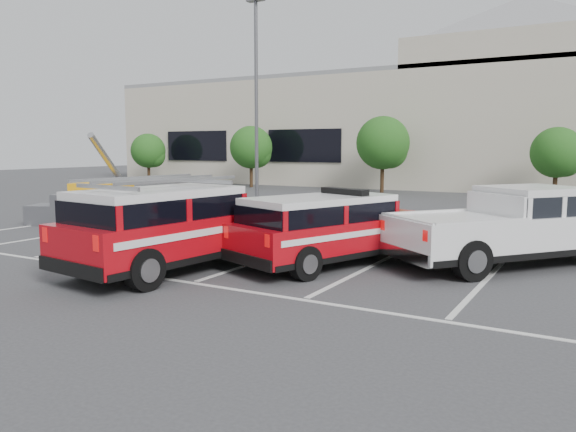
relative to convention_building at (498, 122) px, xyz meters
name	(u,v)px	position (x,y,z in m)	size (l,w,h in m)	color
ground	(263,260)	(-0.18, -31.86, -4.72)	(120.00, 120.00, 0.00)	#38383A
stall_markings	(337,236)	(-0.18, -27.36, -4.71)	(23.00, 15.00, 0.01)	silver
convention_building	(498,122)	(0.00, 0.00, 0.00)	(60.00, 16.99, 13.20)	beige
tree_far_left	(149,152)	(-25.09, -9.82, -2.22)	(2.77, 2.77, 3.99)	#3F2B19
tree_left	(252,149)	(-15.09, -9.82, -1.95)	(3.07, 3.07, 4.42)	#3F2B19
tree_mid_left	(384,145)	(-5.09, -9.82, -1.68)	(3.37, 3.37, 4.85)	#3F2B19
tree_mid_right	(559,154)	(4.91, -9.82, -2.22)	(2.77, 2.77, 3.99)	#3F2B19
light_pole_left	(256,101)	(-8.18, -19.86, 0.47)	(0.90, 0.60, 10.24)	#59595E
fire_chief_suv	(331,234)	(1.56, -31.49, -3.96)	(3.69, 5.64, 1.87)	#A90811
white_pickup	(514,234)	(5.48, -29.29, -3.95)	(5.62, 6.22, 1.92)	silver
ladder_suv	(173,233)	(-1.39, -33.90, -3.84)	(2.84, 5.81, 2.20)	#A90811
utility_rig	(99,203)	(-9.99, -28.49, -4.03)	(3.63, 4.82, 3.45)	#59595E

